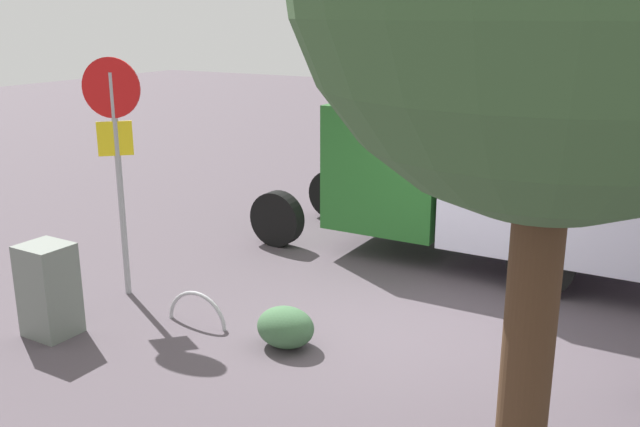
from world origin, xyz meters
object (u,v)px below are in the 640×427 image
at_px(box_truck_near, 526,161).
at_px(bike_rack_hoop, 197,324).
at_px(stop_sign, 116,141).
at_px(utility_cabinet, 49,290).

height_order(box_truck_near, bike_rack_hoop, box_truck_near).
bearing_deg(stop_sign, utility_cabinet, 95.66).
height_order(stop_sign, bike_rack_hoop, stop_sign).
xyz_separation_m(box_truck_near, stop_sign, (4.31, 3.71, 0.49)).
distance_m(box_truck_near, utility_cabinet, 6.65).
height_order(stop_sign, utility_cabinet, stop_sign).
distance_m(stop_sign, utility_cabinet, 2.06).
xyz_separation_m(box_truck_near, utility_cabinet, (4.18, 5.07, -1.05)).
distance_m(box_truck_near, stop_sign, 5.71).
xyz_separation_m(stop_sign, utility_cabinet, (-0.13, 1.36, -1.54)).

